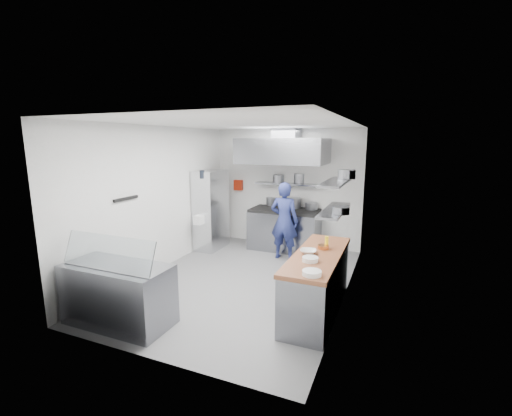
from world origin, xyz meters
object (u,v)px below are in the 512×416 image
at_px(chef, 284,221).
at_px(display_case, 119,294).
at_px(gas_range, 284,230).
at_px(wire_rack, 211,210).

distance_m(chef, display_case, 3.71).
bearing_deg(display_case, gas_range, 75.17).
height_order(gas_range, wire_rack, wire_rack).
relative_size(chef, wire_rack, 0.90).
bearing_deg(gas_range, display_case, -104.83).
height_order(gas_range, chef, chef).
distance_m(gas_range, wire_rack, 1.79).
bearing_deg(gas_range, chef, -72.72).
bearing_deg(wire_rack, chef, -2.25).
bearing_deg(gas_range, wire_rack, -160.62).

